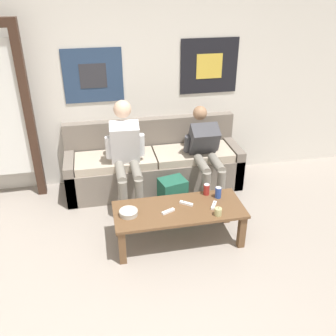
{
  "coord_description": "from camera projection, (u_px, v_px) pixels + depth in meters",
  "views": [
    {
      "loc": [
        -0.54,
        -1.92,
        2.58
      ],
      "look_at": [
        0.18,
        1.62,
        0.67
      ],
      "focal_mm": 40.0,
      "sensor_mm": 36.0,
      "label": 1
    }
  ],
  "objects": [
    {
      "name": "couch",
      "position": [
        154.0,
        166.0,
        4.92
      ],
      "size": [
        2.25,
        0.68,
        0.87
      ],
      "color": "#70665B",
      "rests_on": "ground_plane"
    },
    {
      "name": "person_seated_adult",
      "position": [
        126.0,
        152.0,
        4.37
      ],
      "size": [
        0.47,
        0.86,
        1.26
      ],
      "color": "gray",
      "rests_on": "ground_plane"
    },
    {
      "name": "backpack",
      "position": [
        173.0,
        197.0,
        4.42
      ],
      "size": [
        0.35,
        0.32,
        0.43
      ],
      "color": "#1E5642",
      "rests_on": "ground_plane"
    },
    {
      "name": "game_controller_near_left",
      "position": [
        168.0,
        211.0,
        3.78
      ],
      "size": [
        0.15,
        0.09,
        0.03
      ],
      "color": "white",
      "rests_on": "coffee_table"
    },
    {
      "name": "ceramic_bowl",
      "position": [
        129.0,
        212.0,
        3.73
      ],
      "size": [
        0.19,
        0.19,
        0.06
      ],
      "color": "#B7B2A8",
      "rests_on": "coffee_table"
    },
    {
      "name": "pillar_candle",
      "position": [
        218.0,
        212.0,
        3.73
      ],
      "size": [
        0.07,
        0.07,
        0.09
      ],
      "color": "tan",
      "rests_on": "coffee_table"
    },
    {
      "name": "drink_can_red",
      "position": [
        206.0,
        189.0,
        4.06
      ],
      "size": [
        0.07,
        0.07,
        0.12
      ],
      "color": "maroon",
      "rests_on": "coffee_table"
    },
    {
      "name": "game_controller_near_right",
      "position": [
        186.0,
        203.0,
        3.91
      ],
      "size": [
        0.14,
        0.11,
        0.03
      ],
      "color": "white",
      "rests_on": "coffee_table"
    },
    {
      "name": "person_seated_teen",
      "position": [
        206.0,
        151.0,
        4.6
      ],
      "size": [
        0.47,
        0.96,
        1.09
      ],
      "color": "gray",
      "rests_on": "ground_plane"
    },
    {
      "name": "wall_back",
      "position": [
        137.0,
        87.0,
        4.73
      ],
      "size": [
        10.0,
        0.07,
        2.55
      ],
      "color": "silver",
      "rests_on": "ground_plane"
    },
    {
      "name": "coffee_table",
      "position": [
        179.0,
        214.0,
        3.88
      ],
      "size": [
        1.35,
        0.56,
        0.41
      ],
      "color": "brown",
      "rests_on": "ground_plane"
    },
    {
      "name": "drink_can_blue",
      "position": [
        218.0,
        193.0,
        4.01
      ],
      "size": [
        0.07,
        0.07,
        0.12
      ],
      "color": "#28479E",
      "rests_on": "coffee_table"
    },
    {
      "name": "game_controller_far_center",
      "position": [
        214.0,
        205.0,
        3.88
      ],
      "size": [
        0.1,
        0.14,
        0.03
      ],
      "color": "white",
      "rests_on": "coffee_table"
    }
  ]
}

